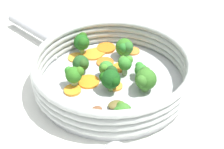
% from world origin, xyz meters
% --- Properties ---
extents(ground_plane, '(4.00, 4.00, 0.00)m').
position_xyz_m(ground_plane, '(0.00, 0.00, 0.00)').
color(ground_plane, white).
extents(skillet, '(0.32, 0.32, 0.01)m').
position_xyz_m(skillet, '(0.00, 0.00, 0.01)').
color(skillet, '#B2B5B7').
rests_on(skillet, ground_plane).
extents(skillet_rim_wall, '(0.33, 0.33, 0.06)m').
position_xyz_m(skillet_rim_wall, '(0.00, 0.00, 0.04)').
color(skillet_rim_wall, '#B3B8B4').
rests_on(skillet_rim_wall, skillet).
extents(skillet_handle, '(0.03, 0.23, 0.02)m').
position_xyz_m(skillet_handle, '(0.01, 0.27, 0.03)').
color(skillet_handle, '#999B9E').
rests_on(skillet_handle, skillet).
extents(skillet_rivet_left, '(0.01, 0.01, 0.01)m').
position_xyz_m(skillet_rivet_left, '(0.04, 0.15, 0.02)').
color(skillet_rivet_left, '#B2B7B4').
rests_on(skillet_rivet_left, skillet).
extents(skillet_rivet_right, '(0.01, 0.01, 0.01)m').
position_xyz_m(skillet_rivet_right, '(-0.03, 0.15, 0.02)').
color(skillet_rivet_right, '#B6B8B8').
rests_on(skillet_rivet_right, skillet).
extents(carrot_slice_0, '(0.05, 0.05, 0.00)m').
position_xyz_m(carrot_slice_0, '(0.12, 0.04, 0.02)').
color(carrot_slice_0, orange).
rests_on(carrot_slice_0, skillet).
extents(carrot_slice_1, '(0.04, 0.04, 0.00)m').
position_xyz_m(carrot_slice_1, '(0.04, 0.05, 0.02)').
color(carrot_slice_1, orange).
rests_on(carrot_slice_1, skillet).
extents(carrot_slice_2, '(0.05, 0.05, 0.01)m').
position_xyz_m(carrot_slice_2, '(0.04, 0.02, 0.02)').
color(carrot_slice_2, orange).
rests_on(carrot_slice_2, skillet).
extents(carrot_slice_3, '(0.04, 0.04, 0.01)m').
position_xyz_m(carrot_slice_3, '(-0.08, 0.04, 0.02)').
color(carrot_slice_3, orange).
rests_on(carrot_slice_3, skillet).
extents(carrot_slice_4, '(0.06, 0.06, 0.00)m').
position_xyz_m(carrot_slice_4, '(-0.04, 0.03, 0.02)').
color(carrot_slice_4, orange).
rests_on(carrot_slice_4, skillet).
extents(carrot_slice_5, '(0.05, 0.05, 0.00)m').
position_xyz_m(carrot_slice_5, '(0.01, 0.12, 0.02)').
color(carrot_slice_5, gold).
rests_on(carrot_slice_5, skillet).
extents(carrot_slice_6, '(0.05, 0.05, 0.00)m').
position_xyz_m(carrot_slice_6, '(0.04, 0.10, 0.02)').
color(carrot_slice_6, orange).
rests_on(carrot_slice_6, skillet).
extents(carrot_slice_7, '(0.04, 0.04, 0.00)m').
position_xyz_m(carrot_slice_7, '(0.06, 0.10, 0.02)').
color(carrot_slice_7, orange).
rests_on(carrot_slice_7, skillet).
extents(carrot_slice_8, '(0.03, 0.03, 0.00)m').
position_xyz_m(carrot_slice_8, '(-0.01, -0.02, 0.02)').
color(carrot_slice_8, orange).
rests_on(carrot_slice_8, skillet).
extents(carrot_slice_9, '(0.06, 0.06, 0.01)m').
position_xyz_m(carrot_slice_9, '(0.08, 0.09, 0.02)').
color(carrot_slice_9, orange).
rests_on(carrot_slice_9, skillet).
extents(broccoli_floret_0, '(0.03, 0.03, 0.04)m').
position_xyz_m(broccoli_floret_0, '(0.03, -0.01, 0.04)').
color(broccoli_floret_0, '#7A9560').
rests_on(broccoli_floret_0, skillet).
extents(broccoli_floret_1, '(0.04, 0.04, 0.05)m').
position_xyz_m(broccoli_floret_1, '(-0.07, 0.05, 0.04)').
color(broccoli_floret_1, '#88A66D').
rests_on(broccoli_floret_1, skillet).
extents(broccoli_floret_2, '(0.04, 0.05, 0.05)m').
position_xyz_m(broccoli_floret_2, '(-0.03, -0.02, 0.05)').
color(broccoli_floret_2, '#76A451').
rests_on(broccoli_floret_2, skillet).
extents(broccoli_floret_3, '(0.05, 0.04, 0.05)m').
position_xyz_m(broccoli_floret_3, '(0.02, -0.07, 0.04)').
color(broccoli_floret_3, '#78A75C').
rests_on(broccoli_floret_3, skillet).
extents(broccoli_floret_4, '(0.04, 0.05, 0.05)m').
position_xyz_m(broccoli_floret_4, '(0.09, 0.04, 0.04)').
color(broccoli_floret_4, '#7FAF61').
rests_on(broccoli_floret_4, skillet).
extents(broccoli_floret_5, '(0.04, 0.04, 0.04)m').
position_xyz_m(broccoli_floret_5, '(0.00, 0.01, 0.04)').
color(broccoli_floret_5, '#8DB364').
rests_on(broccoli_floret_5, skillet).
extents(broccoli_floret_6, '(0.04, 0.03, 0.04)m').
position_xyz_m(broccoli_floret_6, '(-0.08, -0.10, 0.04)').
color(broccoli_floret_6, '#7BAD6B').
rests_on(broccoli_floret_6, skillet).
extents(broccoli_floret_7, '(0.04, 0.04, 0.04)m').
position_xyz_m(broccoli_floret_7, '(-0.03, 0.07, 0.04)').
color(broccoli_floret_7, '#7BB261').
rests_on(broccoli_floret_7, skillet).
extents(broccoli_floret_8, '(0.04, 0.05, 0.05)m').
position_xyz_m(broccoli_floret_8, '(0.03, 0.12, 0.05)').
color(broccoli_floret_8, '#73A051').
rests_on(broccoli_floret_8, skillet).
extents(broccoli_floret_9, '(0.03, 0.03, 0.04)m').
position_xyz_m(broccoli_floret_9, '(0.05, -0.04, 0.04)').
color(broccoli_floret_9, '#759A5B').
rests_on(broccoli_floret_9, skillet).
extents(mushroom_piece_0, '(0.03, 0.03, 0.01)m').
position_xyz_m(mushroom_piece_0, '(-0.05, 0.08, 0.02)').
color(mushroom_piece_0, brown).
rests_on(mushroom_piece_0, skillet).
extents(mushroom_piece_1, '(0.04, 0.03, 0.01)m').
position_xyz_m(mushroom_piece_1, '(-0.06, -0.06, 0.02)').
color(mushroom_piece_1, brown).
rests_on(mushroom_piece_1, skillet).
extents(mushroom_piece_2, '(0.03, 0.02, 0.01)m').
position_xyz_m(mushroom_piece_2, '(-0.09, -0.04, 0.02)').
color(mushroom_piece_2, brown).
rests_on(mushroom_piece_2, skillet).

